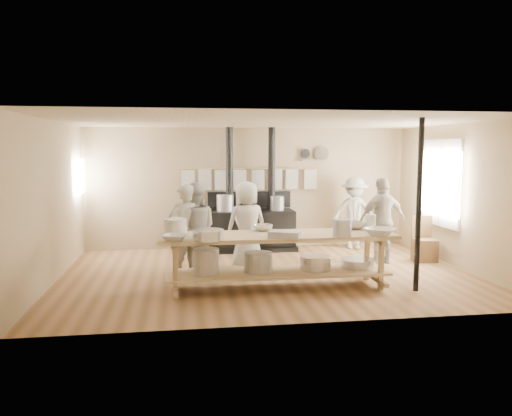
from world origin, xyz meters
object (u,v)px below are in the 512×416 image
Objects in this scene: cook_by_window at (354,213)px; cook_right at (382,221)px; stove at (251,226)px; chair at (424,248)px; roasting_pan at (285,234)px; cook_center at (247,225)px; cook_far_left at (185,231)px; cook_left at (195,229)px; prep_table at (277,255)px.

cook_right is at bearing -78.17° from cook_by_window.
stove reaches higher than chair.
roasting_pan reaches higher than chair.
cook_center is 1.01× the size of cook_by_window.
roasting_pan is at bearing 115.76° from cook_far_left.
cook_far_left reaches higher than chair.
chair is 3.65m from roasting_pan.
chair is at bearing -170.91° from cook_left.
cook_by_window is (2.53, 1.48, -0.01)m from cook_center.
chair is (3.16, -1.55, -0.27)m from stove.
cook_center is at bearing 102.14° from prep_table.
cook_far_left is 0.99× the size of cook_left.
cook_center reaches higher than cook_far_left.
roasting_pan is (-2.19, -3.18, 0.12)m from cook_by_window.
stove is at bearing 159.22° from chair.
chair is (3.16, 1.46, -0.27)m from prep_table.
cook_far_left reaches higher than roasting_pan.
cook_right is 1.05m from chair.
prep_table is at bearing -90.04° from stove.
cook_left is at bearing 3.80° from cook_center.
cook_by_window reaches higher than roasting_pan.
stove is at bearing 89.96° from prep_table.
cook_far_left is at bearing -141.76° from cook_by_window.
stove reaches higher than cook_left.
cook_right is 1.44m from cook_by_window.
prep_table is (-0.00, -3.02, -0.00)m from stove.
roasting_pan is (0.05, -0.33, 0.38)m from prep_table.
cook_by_window is 1.81× the size of chair.
cook_left reaches higher than cook_far_left.
cook_left is 0.98× the size of cook_right.
stove is 2.35m from cook_left.
cook_center is at bearing -173.09° from chair.
roasting_pan is at bearing -81.81° from prep_table.
cook_far_left is 0.19m from cook_left.
cook_left reaches higher than chair.
cook_far_left is 1.00× the size of cook_center.
prep_table is 1.43m from cook_center.
cook_left reaches higher than prep_table.
stove reaches higher than cook_by_window.
cook_by_window is 3.45× the size of roasting_pan.
cook_center is 1.74m from roasting_pan.
stove is at bearing 90.78° from roasting_pan.
cook_far_left is at bearing -167.93° from chair.
cook_by_window is at bearing 51.84° from prep_table.
stove is 3.03× the size of chair.
cook_left reaches higher than cook_center.
stove is 1.66× the size of cook_far_left.
cook_left is (-1.23, 1.03, 0.27)m from prep_table.
stove is at bearing -173.90° from cook_by_window.
prep_table is 0.51m from roasting_pan.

